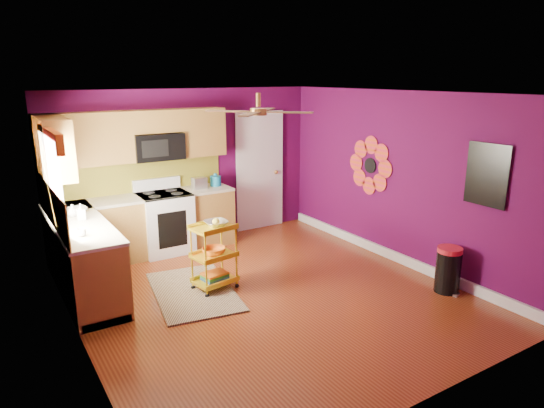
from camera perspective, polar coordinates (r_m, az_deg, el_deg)
ground at (r=6.29m, az=-0.51°, el=-10.51°), size 5.00×5.00×0.00m
room_envelope at (r=5.80m, az=-0.32°, el=4.29°), size 4.54×5.04×2.52m
lower_cabinets at (r=7.22m, az=-17.45°, el=-4.09°), size 2.81×2.31×0.94m
electric_range at (r=7.75m, az=-12.49°, el=-2.08°), size 0.76×0.66×1.13m
upper_cabinetry at (r=7.28m, az=-18.23°, el=7.07°), size 2.80×2.30×1.26m
left_window at (r=6.02m, az=-24.53°, el=4.35°), size 0.08×1.35×1.08m
panel_door at (r=8.66m, az=-1.46°, el=3.76°), size 0.95×0.11×2.15m
right_wall_art at (r=6.99m, az=16.77°, el=3.93°), size 0.04×2.74×1.04m
ceiling_fan at (r=5.87m, az=-1.61°, el=10.90°), size 1.01×1.01×0.26m
shag_rug at (r=6.41m, az=-9.22°, el=-10.09°), size 1.21×1.71×0.02m
rolling_cart at (r=6.29m, az=-6.78°, el=-5.78°), size 0.58×0.46×0.95m
trash_can at (r=6.63m, az=20.01°, el=-7.28°), size 0.40×0.40×0.60m
teal_kettle at (r=8.02m, az=-6.66°, el=2.75°), size 0.18×0.18×0.21m
toaster at (r=7.84m, az=-8.55°, el=2.44°), size 0.22×0.15×0.18m
soap_bottle_a at (r=6.52m, az=-21.57°, el=-0.87°), size 0.09×0.10×0.21m
soap_bottle_b at (r=6.72m, az=-22.41°, el=-0.71°), size 0.13×0.13×0.16m
counter_dish at (r=6.91m, az=-21.99°, el=-0.68°), size 0.26×0.26×0.06m
counter_cup at (r=5.88m, az=-21.55°, el=-3.15°), size 0.11×0.11×0.09m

